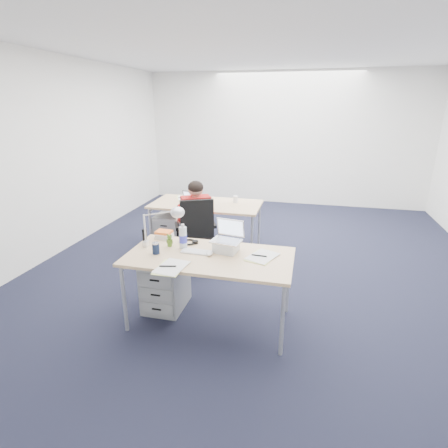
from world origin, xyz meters
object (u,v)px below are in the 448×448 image
object	(u,v)px
drawer_pedestal_near	(166,284)
drawer_pedestal_far	(171,231)
cordless_phone	(145,236)
far_cup	(235,199)
headphones	(189,242)
wireless_keyboard	(196,252)
desk_lamp	(157,226)
office_chair	(196,249)
seated_person	(194,223)
can_koozie	(156,248)
computer_mouse	(209,253)
sunglasses	(222,249)
bear_figurine	(170,240)
silver_laptop	(226,237)
water_bottle	(183,236)
desk_far	(206,206)
book_stack	(164,235)
dark_laptop	(189,199)

from	to	relation	value
drawer_pedestal_near	drawer_pedestal_far	bearing A→B (deg)	109.91
cordless_phone	far_cup	bearing A→B (deg)	75.36
headphones	cordless_phone	distance (m)	0.47
wireless_keyboard	desk_lamp	xyz separation A→B (m)	(-0.41, 0.03, 0.22)
office_chair	drawer_pedestal_far	world-z (taller)	office_chair
seated_person	desk_lamp	xyz separation A→B (m)	(0.01, -1.19, 0.36)
drawer_pedestal_far	can_koozie	bearing A→B (deg)	-71.80
computer_mouse	wireless_keyboard	bearing A→B (deg)	159.06
sunglasses	office_chair	bearing A→B (deg)	109.49
bear_figurine	far_cup	bearing A→B (deg)	87.76
silver_laptop	bear_figurine	size ratio (longest dim) A/B	2.33
drawer_pedestal_far	desk_lamp	bearing A→B (deg)	-71.49
water_bottle	sunglasses	xyz separation A→B (m)	(0.40, 0.03, -0.12)
bear_figurine	cordless_phone	distance (m)	0.29
bear_figurine	computer_mouse	bearing A→B (deg)	-7.50
office_chair	computer_mouse	xyz separation A→B (m)	(0.50, -1.10, 0.46)
headphones	desk_lamp	xyz separation A→B (m)	(-0.26, -0.18, 0.21)
headphones	drawer_pedestal_near	bearing A→B (deg)	-159.62
sunglasses	water_bottle	bearing A→B (deg)	172.30
desk_far	drawer_pedestal_far	xyz separation A→B (m)	(-0.54, -0.09, -0.41)
office_chair	sunglasses	xyz separation A→B (m)	(0.59, -0.96, 0.45)
computer_mouse	can_koozie	world-z (taller)	can_koozie
book_stack	sunglasses	size ratio (longest dim) A/B	1.77
headphones	far_cup	xyz separation A→B (m)	(0.14, 1.69, 0.03)
desk_far	dark_laptop	xyz separation A→B (m)	(-0.19, -0.20, 0.15)
desk_far	silver_laptop	bearing A→B (deg)	-67.26
can_koozie	office_chair	bearing A→B (deg)	89.35
can_koozie	far_cup	size ratio (longest dim) A/B	1.14
headphones	can_koozie	size ratio (longest dim) A/B	1.78
drawer_pedestal_near	computer_mouse	distance (m)	0.73
water_bottle	seated_person	bearing A→B (deg)	103.10
drawer_pedestal_near	water_bottle	world-z (taller)	water_bottle
dark_laptop	seated_person	bearing A→B (deg)	-52.56
water_bottle	desk_lamp	bearing A→B (deg)	-170.07
desk_far	seated_person	size ratio (longest dim) A/B	1.34
seated_person	can_koozie	size ratio (longest dim) A/B	10.41
headphones	sunglasses	xyz separation A→B (m)	(0.39, -0.11, -0.01)
silver_laptop	sunglasses	distance (m)	0.15
drawer_pedestal_far	desk_far	bearing A→B (deg)	9.01
wireless_keyboard	sunglasses	distance (m)	0.26
silver_laptop	book_stack	xyz separation A→B (m)	(-0.74, 0.20, -0.11)
silver_laptop	cordless_phone	distance (m)	0.89
wireless_keyboard	dark_laptop	size ratio (longest dim) A/B	1.01
desk_far	desk_lamp	world-z (taller)	desk_lamp
silver_laptop	book_stack	bearing A→B (deg)	174.25
sunglasses	bear_figurine	bearing A→B (deg)	169.63
seated_person	sunglasses	distance (m)	1.30
seated_person	drawer_pedestal_near	size ratio (longest dim) A/B	2.17
drawer_pedestal_near	wireless_keyboard	world-z (taller)	wireless_keyboard
desk_far	drawer_pedestal_near	size ratio (longest dim) A/B	2.91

